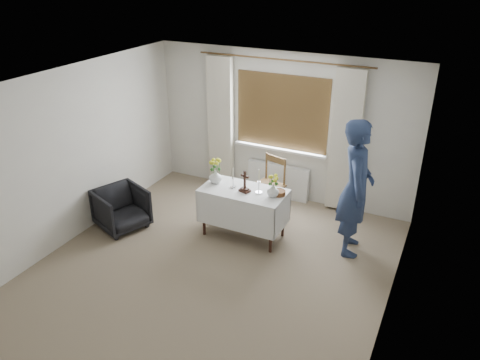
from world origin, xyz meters
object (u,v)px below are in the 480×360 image
at_px(altar_table, 243,213).
at_px(person, 356,188).
at_px(wooden_chair, 267,187).
at_px(armchair, 122,209).
at_px(flower_vase_right, 273,191).
at_px(wooden_cross, 245,181).
at_px(flower_vase_left, 215,176).

xyz_separation_m(altar_table, person, (1.53, 0.33, 0.60)).
distance_m(wooden_chair, armchair, 2.31).
xyz_separation_m(wooden_chair, flower_vase_right, (0.41, -0.79, 0.37)).
height_order(wooden_chair, armchair, wooden_chair).
bearing_deg(altar_table, wooden_chair, 86.39).
height_order(wooden_cross, flower_vase_left, wooden_cross).
distance_m(armchair, person, 3.50).
relative_size(armchair, flower_vase_right, 3.89).
bearing_deg(flower_vase_left, altar_table, -5.01).
relative_size(wooden_chair, flower_vase_left, 4.75).
xyz_separation_m(altar_table, wooden_chair, (0.05, 0.79, 0.10)).
xyz_separation_m(armchair, person, (3.31, 0.93, 0.65)).
relative_size(person, flower_vase_right, 10.72).
xyz_separation_m(wooden_cross, flower_vase_left, (-0.52, 0.08, -0.06)).
bearing_deg(wooden_cross, person, 30.67).
xyz_separation_m(altar_table, armchair, (-1.79, -0.60, -0.06)).
bearing_deg(altar_table, armchair, -161.35).
relative_size(altar_table, wooden_chair, 1.30).
height_order(person, flower_vase_right, person).
bearing_deg(wooden_cross, armchair, -145.86).
bearing_deg(person, wooden_chair, 59.15).
bearing_deg(wooden_chair, flower_vase_right, -45.43).
bearing_deg(flower_vase_left, wooden_chair, 54.55).
distance_m(person, flower_vase_left, 2.04).
bearing_deg(flower_vase_right, armchair, -164.92).
height_order(altar_table, armchair, altar_table).
xyz_separation_m(wooden_cross, flower_vase_right, (0.42, 0.04, -0.07)).
distance_m(wooden_chair, person, 1.63).
bearing_deg(wooden_cross, flower_vase_left, -171.72).
height_order(person, wooden_cross, person).
xyz_separation_m(person, wooden_cross, (-1.49, -0.37, -0.05)).
relative_size(wooden_cross, flower_vase_right, 1.79).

